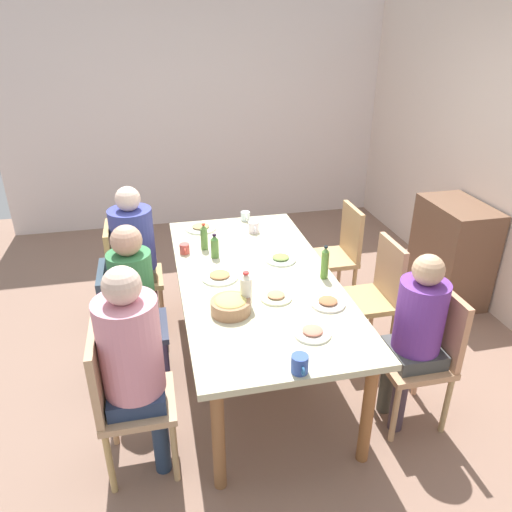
{
  "coord_description": "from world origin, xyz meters",
  "views": [
    {
      "loc": [
        2.82,
        -0.63,
        2.32
      ],
      "look_at": [
        0.0,
        0.0,
        0.9
      ],
      "focal_mm": 34.03,
      "sensor_mm": 36.0,
      "label": 1
    }
  ],
  "objects_px": {
    "chair_4": "(426,350)",
    "person_3": "(135,294)",
    "bowl_0": "(231,305)",
    "bottle_0": "(204,237)",
    "person_4": "(416,328)",
    "chair_5": "(121,395)",
    "bottle_2": "(325,263)",
    "side_cabinet": "(451,252)",
    "plate_5": "(220,276)",
    "plate_4": "(276,296)",
    "bottle_1": "(215,247)",
    "cup_1": "(185,249)",
    "cup_3": "(245,216)",
    "dining_table": "(256,285)",
    "plate_2": "(201,227)",
    "cup_0": "(254,227)",
    "cup_2": "(300,364)",
    "plate_1": "(281,259)",
    "plate_0": "(312,332)",
    "bottle_3": "(246,291)",
    "person_5": "(133,355)",
    "chair_0": "(339,250)",
    "chair_2": "(375,291)",
    "person_1": "(135,246)",
    "chair_3": "(124,321)",
    "chair_1": "(126,272)",
    "plate_3": "(328,302)"
  },
  "relations": [
    {
      "from": "cup_1",
      "to": "person_4",
      "type": "bearing_deg",
      "value": 46.69
    },
    {
      "from": "chair_4",
      "to": "person_3",
      "type": "bearing_deg",
      "value": -112.85
    },
    {
      "from": "plate_2",
      "to": "plate_5",
      "type": "xyz_separation_m",
      "value": [
        0.87,
        0.03,
        0.0
      ]
    },
    {
      "from": "dining_table",
      "to": "plate_2",
      "type": "bearing_deg",
      "value": -163.09
    },
    {
      "from": "chair_0",
      "to": "plate_3",
      "type": "bearing_deg",
      "value": -25.11
    },
    {
      "from": "plate_1",
      "to": "cup_1",
      "type": "height_order",
      "value": "cup_1"
    },
    {
      "from": "person_3",
      "to": "plate_4",
      "type": "relative_size",
      "value": 5.94
    },
    {
      "from": "chair_5",
      "to": "cup_0",
      "type": "bearing_deg",
      "value": 144.41
    },
    {
      "from": "plate_0",
      "to": "plate_2",
      "type": "distance_m",
      "value": 1.67
    },
    {
      "from": "dining_table",
      "to": "cup_1",
      "type": "relative_size",
      "value": 19.82
    },
    {
      "from": "plate_4",
      "to": "bottle_1",
      "type": "distance_m",
      "value": 0.72
    },
    {
      "from": "cup_2",
      "to": "bottle_1",
      "type": "relative_size",
      "value": 0.67
    },
    {
      "from": "person_4",
      "to": "cup_2",
      "type": "height_order",
      "value": "person_4"
    },
    {
      "from": "bowl_0",
      "to": "dining_table",
      "type": "bearing_deg",
      "value": 149.21
    },
    {
      "from": "person_5",
      "to": "cup_1",
      "type": "height_order",
      "value": "person_5"
    },
    {
      "from": "bottle_2",
      "to": "side_cabinet",
      "type": "height_order",
      "value": "bottle_2"
    },
    {
      "from": "person_4",
      "to": "chair_5",
      "type": "relative_size",
      "value": 1.29
    },
    {
      "from": "person_3",
      "to": "cup_3",
      "type": "distance_m",
      "value": 1.37
    },
    {
      "from": "chair_2",
      "to": "person_4",
      "type": "bearing_deg",
      "value": -7.33
    },
    {
      "from": "chair_5",
      "to": "person_3",
      "type": "bearing_deg",
      "value": 172.7
    },
    {
      "from": "dining_table",
      "to": "plate_1",
      "type": "bearing_deg",
      "value": 129.99
    },
    {
      "from": "chair_2",
      "to": "cup_2",
      "type": "bearing_deg",
      "value": -41.6
    },
    {
      "from": "person_3",
      "to": "cup_3",
      "type": "relative_size",
      "value": 10.48
    },
    {
      "from": "person_3",
      "to": "chair_4",
      "type": "height_order",
      "value": "person_3"
    },
    {
      "from": "person_5",
      "to": "cup_0",
      "type": "height_order",
      "value": "person_5"
    },
    {
      "from": "plate_5",
      "to": "bottle_2",
      "type": "bearing_deg",
      "value": 77.71
    },
    {
      "from": "person_4",
      "to": "chair_5",
      "type": "xyz_separation_m",
      "value": [
        0.0,
        -1.7,
        -0.18
      ]
    },
    {
      "from": "chair_4",
      "to": "cup_0",
      "type": "height_order",
      "value": "chair_4"
    },
    {
      "from": "person_3",
      "to": "cup_2",
      "type": "distance_m",
      "value": 1.3
    },
    {
      "from": "plate_4",
      "to": "cup_3",
      "type": "relative_size",
      "value": 1.76
    },
    {
      "from": "plate_2",
      "to": "chair_5",
      "type": "bearing_deg",
      "value": -21.28
    },
    {
      "from": "chair_1",
      "to": "cup_1",
      "type": "height_order",
      "value": "chair_1"
    },
    {
      "from": "chair_1",
      "to": "chair_5",
      "type": "bearing_deg",
      "value": 0.0
    },
    {
      "from": "plate_3",
      "to": "plate_0",
      "type": "bearing_deg",
      "value": -34.7
    },
    {
      "from": "chair_0",
      "to": "cup_1",
      "type": "bearing_deg",
      "value": -78.96
    },
    {
      "from": "person_1",
      "to": "bottle_1",
      "type": "height_order",
      "value": "person_1"
    },
    {
      "from": "chair_0",
      "to": "chair_3",
      "type": "relative_size",
      "value": 1.0
    },
    {
      "from": "person_4",
      "to": "bottle_1",
      "type": "bearing_deg",
      "value": -135.69
    },
    {
      "from": "chair_0",
      "to": "dining_table",
      "type": "bearing_deg",
      "value": -51.35
    },
    {
      "from": "cup_2",
      "to": "chair_5",
      "type": "bearing_deg",
      "value": -108.56
    },
    {
      "from": "plate_3",
      "to": "cup_2",
      "type": "bearing_deg",
      "value": -32.12
    },
    {
      "from": "chair_4",
      "to": "bowl_0",
      "type": "xyz_separation_m",
      "value": [
        -0.31,
        -1.14,
        0.29
      ]
    },
    {
      "from": "bowl_0",
      "to": "bottle_0",
      "type": "height_order",
      "value": "bottle_0"
    },
    {
      "from": "chair_3",
      "to": "plate_2",
      "type": "bearing_deg",
      "value": 144.89
    },
    {
      "from": "plate_0",
      "to": "bottle_3",
      "type": "relative_size",
      "value": 0.87
    },
    {
      "from": "plate_0",
      "to": "bottle_0",
      "type": "relative_size",
      "value": 1.01
    },
    {
      "from": "cup_1",
      "to": "cup_2",
      "type": "distance_m",
      "value": 1.54
    },
    {
      "from": "bowl_0",
      "to": "plate_2",
      "type": "bearing_deg",
      "value": -178.85
    },
    {
      "from": "chair_4",
      "to": "bottle_2",
      "type": "bearing_deg",
      "value": -142.27
    },
    {
      "from": "chair_5",
      "to": "bottle_0",
      "type": "height_order",
      "value": "bottle_0"
    }
  ]
}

